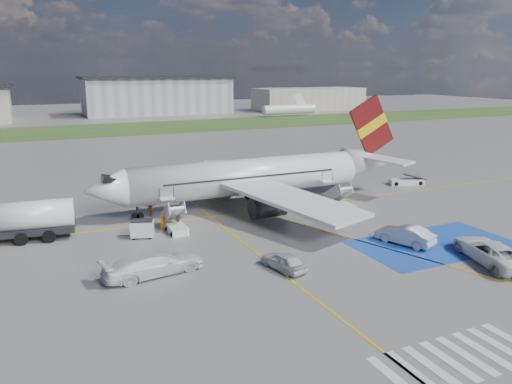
{
  "coord_description": "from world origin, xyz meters",
  "views": [
    {
      "loc": [
        -21.26,
        -34.83,
        14.83
      ],
      "look_at": [
        -2.13,
        6.85,
        3.5
      ],
      "focal_mm": 35.0,
      "sensor_mm": 36.0,
      "label": 1
    }
  ],
  "objects_px": {
    "belt_loader": "(407,182)",
    "car_silver_b": "(405,235)",
    "airliner": "(259,176)",
    "car_silver_a": "(284,261)",
    "fuel_tanker": "(13,225)",
    "van_white_a": "(490,248)",
    "gpu_cart": "(142,230)",
    "van_white_b": "(154,260)"
  },
  "relations": [
    {
      "from": "belt_loader",
      "to": "van_white_b",
      "type": "xyz_separation_m",
      "value": [
        -37.36,
        -15.62,
        0.77
      ]
    },
    {
      "from": "fuel_tanker",
      "to": "car_silver_b",
      "type": "distance_m",
      "value": 34.35
    },
    {
      "from": "fuel_tanker",
      "to": "car_silver_b",
      "type": "relative_size",
      "value": 2.1
    },
    {
      "from": "gpu_cart",
      "to": "car_silver_a",
      "type": "relative_size",
      "value": 0.56
    },
    {
      "from": "gpu_cart",
      "to": "belt_loader",
      "type": "bearing_deg",
      "value": 29.3
    },
    {
      "from": "gpu_cart",
      "to": "belt_loader",
      "type": "distance_m",
      "value": 37.0
    },
    {
      "from": "belt_loader",
      "to": "van_white_a",
      "type": "height_order",
      "value": "van_white_a"
    },
    {
      "from": "airliner",
      "to": "car_silver_a",
      "type": "height_order",
      "value": "airliner"
    },
    {
      "from": "airliner",
      "to": "van_white_a",
      "type": "xyz_separation_m",
      "value": [
        9.49,
        -22.86,
        -2.25
      ]
    },
    {
      "from": "fuel_tanker",
      "to": "van_white_a",
      "type": "relative_size",
      "value": 1.75
    },
    {
      "from": "gpu_cart",
      "to": "van_white_b",
      "type": "height_order",
      "value": "van_white_b"
    },
    {
      "from": "gpu_cart",
      "to": "car_silver_a",
      "type": "bearing_deg",
      "value": -36.89
    },
    {
      "from": "gpu_cart",
      "to": "car_silver_b",
      "type": "bearing_deg",
      "value": -10.2
    },
    {
      "from": "van_white_b",
      "to": "car_silver_a",
      "type": "bearing_deg",
      "value": -117.66
    },
    {
      "from": "gpu_cart",
      "to": "car_silver_b",
      "type": "height_order",
      "value": "car_silver_b"
    },
    {
      "from": "car_silver_a",
      "to": "van_white_a",
      "type": "xyz_separation_m",
      "value": [
        15.56,
        -5.33,
        0.44
      ]
    },
    {
      "from": "van_white_b",
      "to": "airliner",
      "type": "bearing_deg",
      "value": -55.46
    },
    {
      "from": "airliner",
      "to": "car_silver_b",
      "type": "bearing_deg",
      "value": -69.94
    },
    {
      "from": "airliner",
      "to": "van_white_b",
      "type": "xyz_separation_m",
      "value": [
        -15.25,
        -14.4,
        -2.27
      ]
    },
    {
      "from": "airliner",
      "to": "van_white_a",
      "type": "bearing_deg",
      "value": -67.45
    },
    {
      "from": "belt_loader",
      "to": "van_white_a",
      "type": "relative_size",
      "value": 0.81
    },
    {
      "from": "airliner",
      "to": "gpu_cart",
      "type": "relative_size",
      "value": 16.09
    },
    {
      "from": "fuel_tanker",
      "to": "gpu_cart",
      "type": "xyz_separation_m",
      "value": [
        10.54,
        -3.71,
        -0.74
      ]
    },
    {
      "from": "van_white_a",
      "to": "airliner",
      "type": "bearing_deg",
      "value": -50.78
    },
    {
      "from": "gpu_cart",
      "to": "belt_loader",
      "type": "xyz_separation_m",
      "value": [
        36.35,
        6.88,
        -0.4
      ]
    },
    {
      "from": "van_white_a",
      "to": "van_white_b",
      "type": "bearing_deg",
      "value": -2.2
    },
    {
      "from": "car_silver_a",
      "to": "car_silver_b",
      "type": "relative_size",
      "value": 0.81
    },
    {
      "from": "fuel_tanker",
      "to": "belt_loader",
      "type": "distance_m",
      "value": 47.02
    },
    {
      "from": "car_silver_a",
      "to": "car_silver_b",
      "type": "distance_m",
      "value": 12.25
    },
    {
      "from": "fuel_tanker",
      "to": "belt_loader",
      "type": "height_order",
      "value": "fuel_tanker"
    },
    {
      "from": "fuel_tanker",
      "to": "gpu_cart",
      "type": "bearing_deg",
      "value": -12.56
    },
    {
      "from": "car_silver_b",
      "to": "van_white_b",
      "type": "distance_m",
      "value": 21.55
    },
    {
      "from": "gpu_cart",
      "to": "van_white_a",
      "type": "xyz_separation_m",
      "value": [
        23.73,
        -17.2,
        0.39
      ]
    },
    {
      "from": "van_white_b",
      "to": "belt_loader",
      "type": "bearing_deg",
      "value": -76.14
    },
    {
      "from": "airliner",
      "to": "fuel_tanker",
      "type": "relative_size",
      "value": 3.45
    },
    {
      "from": "belt_loader",
      "to": "car_silver_b",
      "type": "relative_size",
      "value": 0.97
    },
    {
      "from": "belt_loader",
      "to": "gpu_cart",
      "type": "bearing_deg",
      "value": -150.99
    },
    {
      "from": "car_silver_a",
      "to": "belt_loader",
      "type": "bearing_deg",
      "value": -158.91
    },
    {
      "from": "fuel_tanker",
      "to": "car_silver_a",
      "type": "relative_size",
      "value": 2.59
    },
    {
      "from": "gpu_cart",
      "to": "car_silver_a",
      "type": "height_order",
      "value": "gpu_cart"
    },
    {
      "from": "belt_loader",
      "to": "car_silver_b",
      "type": "distance_m",
      "value": 24.12
    },
    {
      "from": "airliner",
      "to": "belt_loader",
      "type": "xyz_separation_m",
      "value": [
        22.12,
        1.22,
        -3.04
      ]
    }
  ]
}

